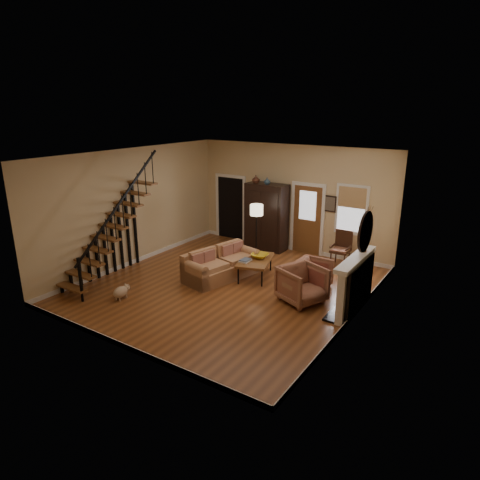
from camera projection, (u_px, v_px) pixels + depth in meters
The scene contains 15 objects.
room at pixel (251, 213), 12.07m from camera, with size 7.00×7.33×3.30m.
staircase at pixel (108, 221), 10.83m from camera, with size 0.94×2.80×3.20m, color brown, non-canonical shape.
fireplace at pixel (357, 279), 9.44m from camera, with size 0.33×1.95×2.30m.
armoire at pixel (267, 217), 13.46m from camera, with size 1.30×0.60×2.10m, color black, non-canonical shape.
vase_a at pixel (256, 179), 13.21m from camera, with size 0.24×0.24×0.25m, color #4C2619.
vase_b at pixel (267, 181), 13.01m from camera, with size 0.20×0.20×0.21m, color #334C60.
sofa at pixel (221, 264), 11.33m from camera, with size 0.89×2.07×0.77m, color #B17B50, non-canonical shape.
coffee_table at pixel (255, 268), 11.42m from camera, with size 0.78×1.33×0.51m, color brown, non-canonical shape.
bowl at pixel (260, 256), 11.42m from camera, with size 0.45×0.45×0.11m, color gold.
books at pixel (245, 260), 11.16m from camera, with size 0.24×0.33×0.06m, color beige, non-canonical shape.
armchair_left at pixel (302, 284), 9.93m from camera, with size 0.92×0.95×0.87m, color brown.
armchair_right at pixel (313, 275), 10.66m from camera, with size 0.80×0.82×0.75m, color brown.
floor_lamp at pixel (256, 232), 12.64m from camera, with size 0.38×0.38×1.66m, color black, non-canonical shape.
side_chair at pixel (341, 249), 12.13m from camera, with size 0.54×0.54×1.02m, color #371D11, non-canonical shape.
dog at pixel (121, 293), 10.13m from camera, with size 0.26×0.45×0.33m, color #CDAD8C, non-canonical shape.
Camera 1 is at (5.75, -8.23, 4.42)m, focal length 32.00 mm.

